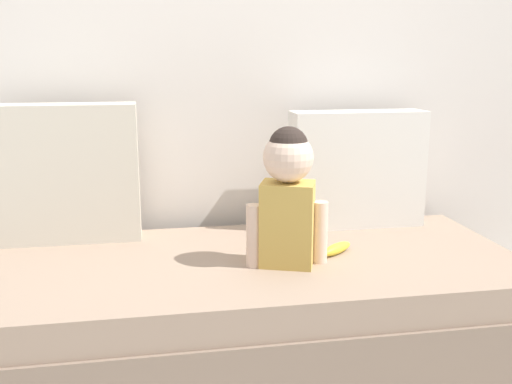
{
  "coord_description": "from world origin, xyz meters",
  "views": [
    {
      "loc": [
        -0.28,
        -2.03,
        1.08
      ],
      "look_at": [
        0.1,
        0.0,
        0.61
      ],
      "focal_mm": 41.18,
      "sensor_mm": 36.0,
      "label": 1
    }
  ],
  "objects_px": {
    "throw_pillow_left": "(65,173)",
    "throw_pillow_right": "(357,169)",
    "couch": "(231,306)",
    "banana": "(337,249)",
    "toddler": "(288,193)"
  },
  "relations": [
    {
      "from": "throw_pillow_right",
      "to": "couch",
      "type": "bearing_deg",
      "value": -149.62
    },
    {
      "from": "couch",
      "to": "throw_pillow_right",
      "type": "bearing_deg",
      "value": 30.38
    },
    {
      "from": "couch",
      "to": "throw_pillow_left",
      "type": "xyz_separation_m",
      "value": [
        -0.61,
        0.36,
        0.46
      ]
    },
    {
      "from": "throw_pillow_right",
      "to": "toddler",
      "type": "xyz_separation_m",
      "value": [
        -0.41,
        -0.44,
        0.01
      ]
    },
    {
      "from": "throw_pillow_left",
      "to": "banana",
      "type": "relative_size",
      "value": 3.36
    },
    {
      "from": "toddler",
      "to": "couch",
      "type": "bearing_deg",
      "value": 155.64
    },
    {
      "from": "throw_pillow_left",
      "to": "throw_pillow_right",
      "type": "relative_size",
      "value": 0.99
    },
    {
      "from": "throw_pillow_left",
      "to": "banana",
      "type": "xyz_separation_m",
      "value": [
        1.01,
        -0.37,
        -0.25
      ]
    },
    {
      "from": "couch",
      "to": "banana",
      "type": "xyz_separation_m",
      "value": [
        0.41,
        -0.01,
        0.2
      ]
    },
    {
      "from": "throw_pillow_left",
      "to": "throw_pillow_right",
      "type": "distance_m",
      "value": 1.22
    },
    {
      "from": "throw_pillow_right",
      "to": "banana",
      "type": "relative_size",
      "value": 3.41
    },
    {
      "from": "couch",
      "to": "throw_pillow_right",
      "type": "xyz_separation_m",
      "value": [
        0.61,
        0.36,
        0.43
      ]
    },
    {
      "from": "throw_pillow_left",
      "to": "throw_pillow_right",
      "type": "height_order",
      "value": "throw_pillow_left"
    },
    {
      "from": "throw_pillow_left",
      "to": "throw_pillow_right",
      "type": "bearing_deg",
      "value": 0.0
    },
    {
      "from": "throw_pillow_right",
      "to": "banana",
      "type": "distance_m",
      "value": 0.48
    }
  ]
}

